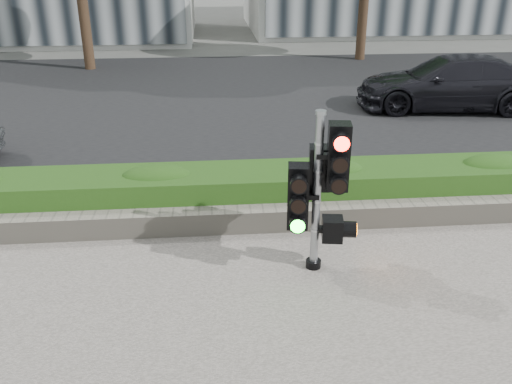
# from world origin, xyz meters

# --- Properties ---
(ground) EXTENTS (120.00, 120.00, 0.00)m
(ground) POSITION_xyz_m (0.00, 0.00, 0.00)
(ground) COLOR #51514C
(ground) RESTS_ON ground
(road) EXTENTS (60.00, 13.00, 0.02)m
(road) POSITION_xyz_m (0.00, 10.00, 0.01)
(road) COLOR black
(road) RESTS_ON ground
(curb) EXTENTS (60.00, 0.25, 0.12)m
(curb) POSITION_xyz_m (0.00, 3.15, 0.06)
(curb) COLOR gray
(curb) RESTS_ON ground
(stone_wall) EXTENTS (12.00, 0.32, 0.34)m
(stone_wall) POSITION_xyz_m (0.00, 1.90, 0.20)
(stone_wall) COLOR gray
(stone_wall) RESTS_ON sidewalk
(hedge) EXTENTS (12.00, 1.00, 0.68)m
(hedge) POSITION_xyz_m (0.00, 2.55, 0.37)
(hedge) COLOR #3D7423
(hedge) RESTS_ON sidewalk
(traffic_signal) EXTENTS (0.75, 0.59, 2.11)m
(traffic_signal) POSITION_xyz_m (0.96, 0.80, 1.20)
(traffic_signal) COLOR black
(traffic_signal) RESTS_ON sidewalk
(car_dark) EXTENTS (4.91, 2.47, 1.37)m
(car_dark) POSITION_xyz_m (5.88, 8.26, 0.70)
(car_dark) COLOR black
(car_dark) RESTS_ON road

